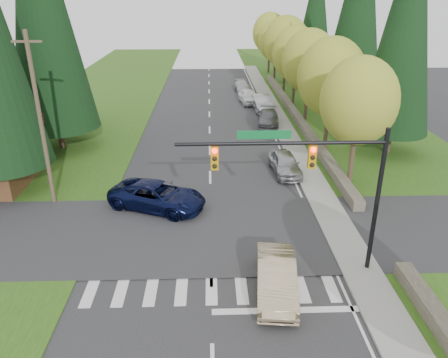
{
  "coord_description": "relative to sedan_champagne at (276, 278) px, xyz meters",
  "views": [
    {
      "loc": [
        0.02,
        -12.13,
        11.92
      ],
      "look_at": [
        0.73,
        8.75,
        2.8
      ],
      "focal_mm": 35.0,
      "sensor_mm": 36.0,
      "label": 1
    }
  ],
  "objects": [
    {
      "name": "ground",
      "position": [
        -2.74,
        -2.95,
        -0.76
      ],
      "size": [
        120.0,
        120.0,
        0.0
      ],
      "primitive_type": "plane",
      "color": "#28282B",
      "rests_on": "ground"
    },
    {
      "name": "grass_east",
      "position": [
        10.26,
        17.05,
        -0.73
      ],
      "size": [
        14.0,
        110.0,
        0.06
      ],
      "primitive_type": "cube",
      "color": "#2A4F15",
      "rests_on": "ground"
    },
    {
      "name": "grass_west",
      "position": [
        -15.74,
        17.05,
        -0.73
      ],
      "size": [
        14.0,
        110.0,
        0.06
      ],
      "primitive_type": "cube",
      "color": "#2A4F15",
      "rests_on": "ground"
    },
    {
      "name": "cross_street",
      "position": [
        -2.74,
        5.05,
        -0.76
      ],
      "size": [
        120.0,
        8.0,
        0.1
      ],
      "primitive_type": "cube",
      "color": "#28282B",
      "rests_on": "ground"
    },
    {
      "name": "sidewalk_east",
      "position": [
        4.16,
        19.05,
        -0.69
      ],
      "size": [
        1.8,
        80.0,
        0.13
      ],
      "primitive_type": "cube",
      "color": "gray",
      "rests_on": "ground"
    },
    {
      "name": "curb_east",
      "position": [
        3.31,
        19.05,
        -0.69
      ],
      "size": [
        0.2,
        80.0,
        0.13
      ],
      "primitive_type": "cube",
      "color": "gray",
      "rests_on": "ground"
    },
    {
      "name": "stone_wall_north",
      "position": [
        5.86,
        27.05,
        -0.41
      ],
      "size": [
        0.7,
        40.0,
        0.7
      ],
      "primitive_type": "cube",
      "color": "#4C4438",
      "rests_on": "ground"
    },
    {
      "name": "traffic_signal",
      "position": [
        1.63,
        1.55,
        4.23
      ],
      "size": [
        8.7,
        0.37,
        6.8
      ],
      "color": "black",
      "rests_on": "ground"
    },
    {
      "name": "utility_pole",
      "position": [
        -12.24,
        9.05,
        4.38
      ],
      "size": [
        1.6,
        0.24,
        10.0
      ],
      "color": "#473828",
      "rests_on": "ground"
    },
    {
      "name": "decid_tree_0",
      "position": [
        6.46,
        11.05,
        4.84
      ],
      "size": [
        4.8,
        4.8,
        8.37
      ],
      "color": "#38281C",
      "rests_on": "ground"
    },
    {
      "name": "decid_tree_1",
      "position": [
        6.56,
        18.05,
        5.04
      ],
      "size": [
        5.2,
        5.2,
        8.8
      ],
      "color": "#38281C",
      "rests_on": "ground"
    },
    {
      "name": "decid_tree_2",
      "position": [
        6.36,
        25.05,
        5.17
      ],
      "size": [
        5.0,
        5.0,
        8.82
      ],
      "color": "#38281C",
      "rests_on": "ground"
    },
    {
      "name": "decid_tree_3",
      "position": [
        6.46,
        32.05,
        4.91
      ],
      "size": [
        5.0,
        5.0,
        8.55
      ],
      "color": "#38281C",
      "rests_on": "ground"
    },
    {
      "name": "decid_tree_4",
      "position": [
        6.56,
        39.05,
        5.3
      ],
      "size": [
        5.4,
        5.4,
        9.18
      ],
      "color": "#38281C",
      "rests_on": "ground"
    },
    {
      "name": "decid_tree_5",
      "position": [
        6.36,
        46.05,
        4.77
      ],
      "size": [
        4.8,
        4.8,
        8.3
      ],
      "color": "#38281C",
      "rests_on": "ground"
    },
    {
      "name": "decid_tree_6",
      "position": [
        6.46,
        53.05,
        5.1
      ],
      "size": [
        5.2,
        5.2,
        8.86
      ],
      "color": "#38281C",
      "rests_on": "ground"
    },
    {
      "name": "conifer_w_e",
      "position": [
        -16.74,
        25.05,
        9.53
      ],
      "size": [
        5.78,
        5.78,
        18.8
      ],
      "color": "#38281C",
      "rests_on": "ground"
    },
    {
      "name": "conifer_e_a",
      "position": [
        11.26,
        17.05,
        9.03
      ],
      "size": [
        5.44,
        5.44,
        17.8
      ],
      "color": "#38281C",
      "rests_on": "ground"
    },
    {
      "name": "conifer_e_b",
      "position": [
        12.26,
        31.05,
        10.03
      ],
      "size": [
        6.12,
        6.12,
        19.8
      ],
      "color": "#38281C",
      "rests_on": "ground"
    },
    {
      "name": "conifer_e_c",
      "position": [
        11.26,
        45.05,
        8.53
      ],
      "size": [
        5.1,
        5.1,
        16.8
      ],
      "color": "#38281C",
      "rests_on": "ground"
    },
    {
      "name": "sedan_champagne",
      "position": [
        0.0,
        0.0,
        0.0
      ],
      "size": [
        2.05,
        4.74,
        1.52
      ],
      "primitive_type": "imported",
      "rotation": [
        0.0,
        0.0,
        -0.1
      ],
      "color": "tan",
      "rests_on": "ground"
    },
    {
      "name": "suv_navy",
      "position": [
        -5.83,
        8.05,
        0.03
      ],
      "size": [
        6.28,
        4.63,
        1.59
      ],
      "primitive_type": "imported",
      "rotation": [
        0.0,
        0.0,
        1.17
      ],
      "color": "black",
      "rests_on": "ground"
    },
    {
      "name": "parked_car_a",
      "position": [
        2.5,
        13.09,
        -0.01
      ],
      "size": [
        2.09,
        4.51,
        1.5
      ],
      "primitive_type": "imported",
      "rotation": [
        0.0,
        0.0,
        0.07
      ],
      "color": "#A4A4A9",
      "rests_on": "ground"
    },
    {
      "name": "parked_car_b",
      "position": [
        2.86,
        25.06,
        -0.09
      ],
      "size": [
        2.45,
        4.83,
        1.34
      ],
      "primitive_type": "imported",
      "rotation": [
        0.0,
        0.0,
        -0.13
      ],
      "color": "slate",
      "rests_on": "ground"
    },
    {
      "name": "parked_car_c",
      "position": [
        2.86,
        30.46,
        0.05
      ],
      "size": [
        1.97,
        4.98,
        1.61
      ],
      "primitive_type": "imported",
      "rotation": [
        0.0,
        0.0,
        0.05
      ],
      "color": "#ADAEB2",
      "rests_on": "ground"
    },
    {
      "name": "parked_car_d",
      "position": [
        1.71,
        33.67,
        -0.01
      ],
      "size": [
        2.29,
        4.58,
        1.5
      ],
      "primitive_type": "imported",
      "rotation": [
        0.0,
        0.0,
        0.12
      ],
      "color": "white",
      "rests_on": "ground"
    },
    {
      "name": "parked_car_e",
      "position": [
        1.46,
        40.05,
        -0.15
      ],
      "size": [
        1.99,
        4.33,
        1.23
      ],
      "primitive_type": "imported",
      "rotation": [
        0.0,
        0.0,
        0.06
      ],
      "color": "#BBBABF",
      "rests_on": "ground"
    }
  ]
}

